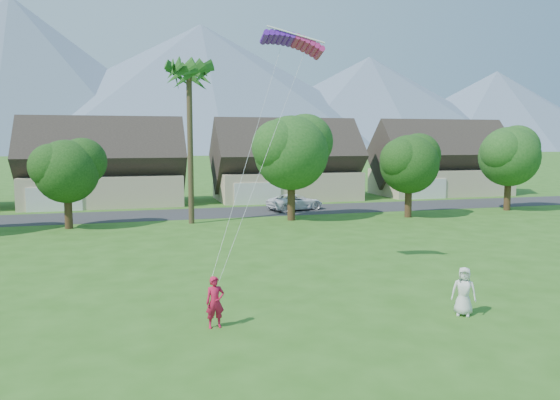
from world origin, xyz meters
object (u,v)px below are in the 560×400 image
object	(u,v)px
watcher	(464,291)
parked_car	(295,202)
parafoil_kite	(293,40)
kite_flyer	(215,302)

from	to	relation	value
watcher	parked_car	bearing A→B (deg)	118.90
watcher	parafoil_kite	size ratio (longest dim) A/B	0.62
kite_flyer	watcher	size ratio (longest dim) A/B	1.00
parked_car	kite_flyer	bearing A→B (deg)	140.85
kite_flyer	parked_car	size ratio (longest dim) A/B	0.34
kite_flyer	watcher	xyz separation A→B (m)	(9.20, -1.18, 0.00)
kite_flyer	parafoil_kite	bearing A→B (deg)	49.00
watcher	parafoil_kite	world-z (taller)	parafoil_kite
kite_flyer	parafoil_kite	xyz separation A→B (m)	(4.70, 6.08, 10.18)
parked_car	parafoil_kite	bearing A→B (deg)	145.60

